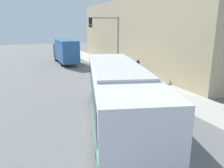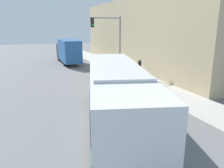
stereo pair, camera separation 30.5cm
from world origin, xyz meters
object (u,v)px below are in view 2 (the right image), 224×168
object	(u,v)px
traffic_light_pole	(111,36)
pedestrian_near_corner	(140,68)
fire_hydrant	(160,89)
city_bus	(116,91)
delivery_truck	(68,51)
parking_meter	(126,68)

from	to	relation	value
traffic_light_pole	pedestrian_near_corner	world-z (taller)	traffic_light_pole
traffic_light_pole	fire_hydrant	bearing A→B (deg)	-83.57
city_bus	delivery_truck	distance (m)	21.07
delivery_truck	fire_hydrant	distance (m)	18.13
fire_hydrant	city_bus	bearing A→B (deg)	-147.09
traffic_light_pole	parking_meter	size ratio (longest dim) A/B	4.47
city_bus	traffic_light_pole	size ratio (longest dim) A/B	1.97
pedestrian_near_corner	traffic_light_pole	bearing A→B (deg)	137.35
fire_hydrant	parking_meter	bearing A→B (deg)	90.00
parking_meter	pedestrian_near_corner	world-z (taller)	pedestrian_near_corner
city_bus	pedestrian_near_corner	xyz separation A→B (m)	(6.47, 9.12, -0.78)
traffic_light_pole	pedestrian_near_corner	distance (m)	4.40
pedestrian_near_corner	city_bus	bearing A→B (deg)	-125.35
delivery_truck	traffic_light_pole	xyz separation A→B (m)	(2.64, -9.77, 2.38)
delivery_truck	fire_hydrant	bearing A→B (deg)	-78.73
delivery_truck	pedestrian_near_corner	bearing A→B (deg)	-67.44
fire_hydrant	traffic_light_pole	bearing A→B (deg)	96.43
fire_hydrant	traffic_light_pole	distance (m)	8.81
city_bus	parking_meter	distance (m)	10.73
city_bus	traffic_light_pole	xyz separation A→B (m)	(4.17, 11.24, 2.31)
city_bus	pedestrian_near_corner	distance (m)	11.21
delivery_truck	parking_meter	xyz separation A→B (m)	(3.54, -11.60, -0.77)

